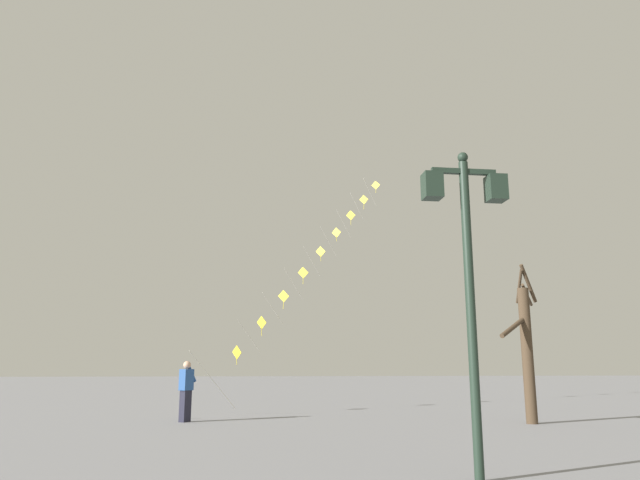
{
  "coord_description": "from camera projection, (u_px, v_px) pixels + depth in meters",
  "views": [
    {
      "loc": [
        -0.39,
        -0.03,
        1.55
      ],
      "look_at": [
        2.21,
        20.81,
        6.04
      ],
      "focal_mm": 33.33,
      "sensor_mm": 36.0,
      "label": 1
    }
  ],
  "objects": [
    {
      "name": "bare_tree",
      "position": [
        526.0,
        348.0,
        16.85
      ],
      "size": [
        1.86,
        1.8,
        4.5
      ],
      "color": "#423323",
      "rests_on": "ground_plane"
    },
    {
      "name": "kite_train",
      "position": [
        313.0,
        261.0,
        24.79
      ],
      "size": [
        8.43,
        9.97,
        10.96
      ],
      "color": "brown",
      "rests_on": "ground_plane"
    },
    {
      "name": "ground_plane",
      "position": [
        255.0,
        416.0,
        19.16
      ],
      "size": [
        160.0,
        160.0,
        0.0
      ],
      "primitive_type": "plane",
      "color": "gray"
    },
    {
      "name": "twin_lantern_lamp_post",
      "position": [
        467.0,
        246.0,
        8.85
      ],
      "size": [
        1.29,
        0.28,
        4.79
      ],
      "color": "#1E2D23",
      "rests_on": "ground_plane"
    },
    {
      "name": "kite_flyer",
      "position": [
        186.0,
        389.0,
        17.16
      ],
      "size": [
        0.48,
        0.59,
        1.71
      ],
      "rotation": [
        0.0,
        0.0,
        0.95
      ],
      "color": "#1E1E2D",
      "rests_on": "ground_plane"
    }
  ]
}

